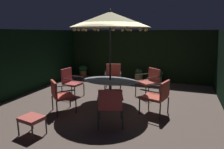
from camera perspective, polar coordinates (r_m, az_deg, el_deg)
name	(u,v)px	position (r m, az deg, el deg)	size (l,w,h in m)	color
ground_plane	(113,101)	(6.58, 0.31, -7.73)	(7.22, 6.86, 0.02)	brown
hedge_backdrop_rear	(137,55)	(9.39, 7.23, 5.58)	(7.22, 0.30, 2.33)	black
hedge_backdrop_left	(28,61)	(8.12, -23.31, 3.65)	(0.30, 6.86, 2.33)	black
patio_dining_table	(110,85)	(6.22, -0.50, -3.02)	(1.77, 1.16, 0.75)	#292F2D
patio_umbrella	(110,20)	(6.02, -0.54, 15.61)	(2.42, 2.42, 2.90)	#282F30
patio_chair_north	(113,75)	(7.79, 0.36, -0.19)	(0.78, 0.78, 0.99)	#292A2F
patio_chair_northeast	(70,81)	(7.11, -12.00, -1.73)	(0.66, 0.63, 0.98)	#292932
patio_chair_east	(60,94)	(5.70, -14.85, -5.43)	(0.81, 0.80, 0.92)	#2A2F31
patio_chair_southeast	(110,103)	(4.71, -0.50, -8.40)	(0.77, 0.75, 0.96)	#2C3030
patio_chair_south	(158,95)	(5.49, 13.23, -5.74)	(0.76, 0.77, 0.97)	#2B2E2D
patio_chair_southwest	(150,80)	(7.10, 10.96, -1.53)	(0.87, 0.87, 0.97)	#2C2C2D
ottoman_footrest	(32,119)	(4.74, -22.31, -11.93)	(0.54, 0.47, 0.43)	#322D2B
potted_plant_back_left	(139,76)	(8.96, 7.74, -0.34)	(0.35, 0.35, 0.62)	tan
potted_plant_front_corner	(158,76)	(9.00, 13.22, -0.37)	(0.45, 0.45, 0.58)	beige
potted_plant_left_near	(83,71)	(10.02, -8.37, 1.12)	(0.43, 0.42, 0.59)	#AB6C3E
potted_plant_right_far	(108,74)	(9.46, -1.09, 0.22)	(0.39, 0.39, 0.51)	beige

